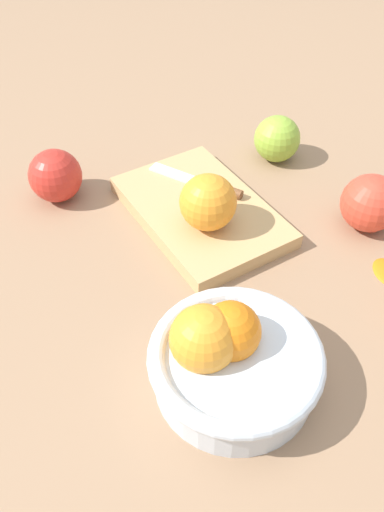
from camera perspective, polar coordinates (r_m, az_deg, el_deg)
The scene contains 8 objects.
ground_plane at distance 0.73m, azimuth 6.74°, elevation 1.00°, with size 2.40×2.40×0.00m, color #997556.
bowl at distance 0.56m, azimuth 4.20°, elevation -11.01°, with size 0.18×0.18×0.10m.
cutting_board at distance 0.76m, azimuth 0.93°, elevation 4.90°, with size 0.25×0.17×0.02m, color tan.
orange_on_board at distance 0.70m, azimuth 1.75°, elevation 5.86°, with size 0.08×0.08×0.08m, color orange.
knife at distance 0.79m, azimuth 1.74°, elevation 7.78°, with size 0.14×0.09×0.01m.
apple_back_right at distance 0.81m, azimuth -14.63°, elevation 8.44°, with size 0.08×0.08×0.08m, color red.
apple_front_right at distance 0.88m, azimuth 9.23°, elevation 12.46°, with size 0.07×0.07×0.07m, color #8EB738.
apple_front_left_2 at distance 0.77m, azimuth 18.78°, elevation 5.47°, with size 0.08×0.08×0.08m, color #D6422D.
Camera 1 is at (-0.41, 0.33, 0.50)m, focal length 36.81 mm.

